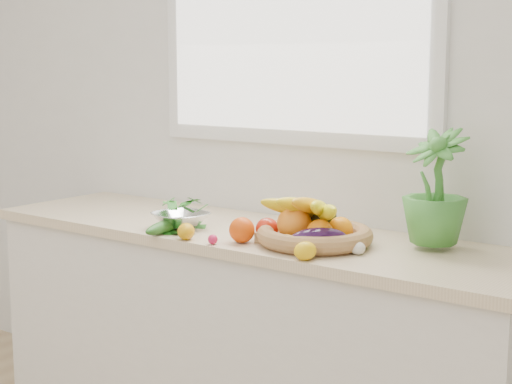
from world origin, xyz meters
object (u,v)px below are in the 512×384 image
Objects in this scene: potted_herb at (435,186)px; colander_with_spinach at (181,215)px; apple at (267,229)px; cucumber at (167,226)px; eggplant at (318,240)px; fruit_basket at (314,229)px.

potted_herb is 0.96m from colander_with_spinach.
apple reaches higher than cucumber.
colander_with_spinach is (-0.38, -0.03, 0.01)m from apple.
fruit_basket reaches higher than eggplant.
colander_with_spinach reaches higher than eggplant.
potted_herb reaches higher than fruit_basket.
potted_herb is at bearing 16.06° from colander_with_spinach.
potted_herb is (0.91, 0.34, 0.19)m from cucumber.
eggplant is at bearing -1.69° from colander_with_spinach.
eggplant is 0.55× the size of potted_herb.
cucumber is 0.99m from potted_herb.
apple is 0.60m from potted_herb.
fruit_basket reaches higher than cucumber.
cucumber is 0.69× the size of potted_herb.
colander_with_spinach reaches higher than apple.
fruit_basket is at bearing 128.66° from eggplant.
potted_herb reaches higher than colander_with_spinach.
fruit_basket is (-0.08, 0.09, 0.01)m from eggplant.
potted_herb is (0.52, 0.23, 0.17)m from apple.
apple is at bearing 15.08° from cucumber.
cucumber is at bearing -164.40° from fruit_basket.
colander_with_spinach is (0.00, 0.08, 0.03)m from cucumber.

